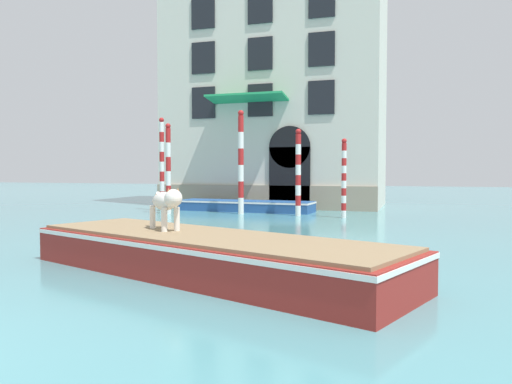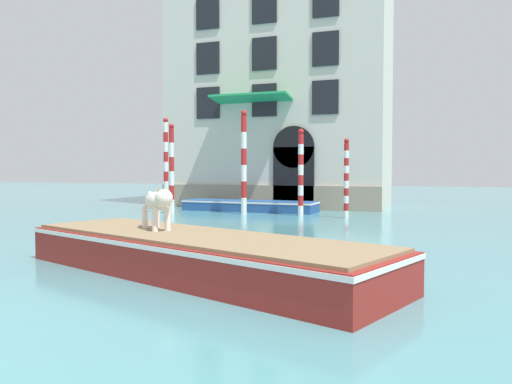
% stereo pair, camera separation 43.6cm
% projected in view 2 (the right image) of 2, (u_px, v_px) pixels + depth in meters
% --- Properties ---
extents(palazzo_left, '(11.54, 7.40, 15.31)m').
position_uv_depth(palazzo_left, '(282.00, 67.00, 27.61)').
color(palazzo_left, beige).
rests_on(palazzo_left, ground_plane).
extents(boat_foreground, '(8.16, 4.87, 0.75)m').
position_uv_depth(boat_foreground, '(195.00, 253.00, 9.30)').
color(boat_foreground, maroon).
rests_on(boat_foreground, ground_plane).
extents(dog_on_deck, '(1.04, 0.93, 0.86)m').
position_uv_depth(dog_on_deck, '(157.00, 202.00, 9.96)').
color(dog_on_deck, silver).
rests_on(dog_on_deck, boat_foreground).
extents(boat_moored_near_palazzo, '(6.58, 1.95, 0.50)m').
position_uv_depth(boat_moored_near_palazzo, '(249.00, 206.00, 23.67)').
color(boat_moored_near_palazzo, '#234C8C').
rests_on(boat_moored_near_palazzo, ground_plane).
extents(mooring_pole_0, '(0.21, 0.21, 3.23)m').
position_uv_depth(mooring_pole_0, '(346.00, 178.00, 20.14)').
color(mooring_pole_0, white).
rests_on(mooring_pole_0, ground_plane).
extents(mooring_pole_1, '(0.24, 0.24, 3.70)m').
position_uv_depth(mooring_pole_1, '(301.00, 172.00, 21.13)').
color(mooring_pole_1, white).
rests_on(mooring_pole_1, ground_plane).
extents(mooring_pole_2, '(0.23, 0.23, 4.45)m').
position_uv_depth(mooring_pole_2, '(166.00, 164.00, 23.87)').
color(mooring_pole_2, white).
rests_on(mooring_pole_2, ground_plane).
extents(mooring_pole_3, '(0.26, 0.26, 4.59)m').
position_uv_depth(mooring_pole_3, '(244.00, 162.00, 22.01)').
color(mooring_pole_3, white).
rests_on(mooring_pole_3, ground_plane).
extents(mooring_pole_4, '(0.23, 0.23, 4.01)m').
position_uv_depth(mooring_pole_4, '(172.00, 168.00, 22.16)').
color(mooring_pole_4, white).
rests_on(mooring_pole_4, ground_plane).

